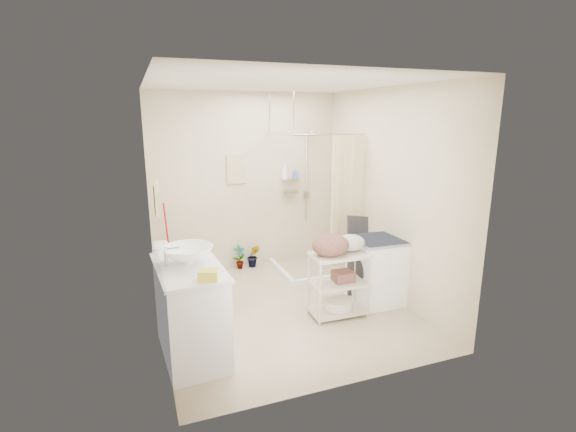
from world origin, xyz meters
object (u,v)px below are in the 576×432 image
laundry_rack (339,278)px  toilet (189,274)px  washing_machine (376,270)px  vanity (191,311)px

laundry_rack → toilet: bearing=153.1°
washing_machine → laundry_rack: laundry_rack is taller
vanity → washing_machine: (2.30, 0.41, -0.05)m
toilet → laundry_rack: size_ratio=0.90×
toilet → laundry_rack: bearing=-115.1°
vanity → washing_machine: vanity is taller
laundry_rack → vanity: bearing=-170.3°
vanity → toilet: bearing=80.3°
toilet → laundry_rack: 1.79m
vanity → toilet: size_ratio=1.29×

